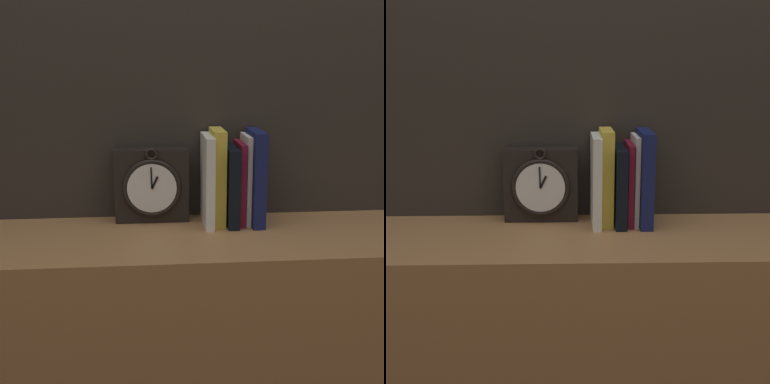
# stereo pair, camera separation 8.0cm
# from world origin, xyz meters

# --- Properties ---
(wall_back) EXTENTS (6.00, 0.05, 2.60)m
(wall_back) POSITION_xyz_m (0.00, 0.21, 1.30)
(wall_back) COLOR #2D2823
(wall_back) RESTS_ON ground_plane
(bookshelf) EXTENTS (1.22, 0.38, 0.72)m
(bookshelf) POSITION_xyz_m (0.00, 0.00, 0.36)
(bookshelf) COLOR #A87547
(bookshelf) RESTS_ON ground_plane
(clock) EXTENTS (0.20, 0.08, 0.21)m
(clock) POSITION_xyz_m (-0.10, 0.14, 0.83)
(clock) COLOR black
(clock) RESTS_ON bookshelf
(book_slot0_white) EXTENTS (0.02, 0.15, 0.24)m
(book_slot0_white) POSITION_xyz_m (0.05, 0.10, 0.85)
(book_slot0_white) COLOR white
(book_slot0_white) RESTS_ON bookshelf
(book_slot1_yellow) EXTENTS (0.03, 0.13, 0.25)m
(book_slot1_yellow) POSITION_xyz_m (0.08, 0.11, 0.85)
(book_slot1_yellow) COLOR gold
(book_slot1_yellow) RESTS_ON bookshelf
(book_slot2_black) EXTENTS (0.03, 0.15, 0.21)m
(book_slot2_black) POSITION_xyz_m (0.11, 0.10, 0.83)
(book_slot2_black) COLOR black
(book_slot2_black) RESTS_ON bookshelf
(book_slot3_maroon) EXTENTS (0.01, 0.13, 0.22)m
(book_slot3_maroon) POSITION_xyz_m (0.14, 0.11, 0.83)
(book_slot3_maroon) COLOR maroon
(book_slot3_maroon) RESTS_ON bookshelf
(book_slot4_white) EXTENTS (0.01, 0.13, 0.24)m
(book_slot4_white) POSITION_xyz_m (0.16, 0.12, 0.84)
(book_slot4_white) COLOR white
(book_slot4_white) RESTS_ON bookshelf
(book_slot5_navy) EXTENTS (0.03, 0.15, 0.25)m
(book_slot5_navy) POSITION_xyz_m (0.18, 0.10, 0.85)
(book_slot5_navy) COLOR #131B4E
(book_slot5_navy) RESTS_ON bookshelf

